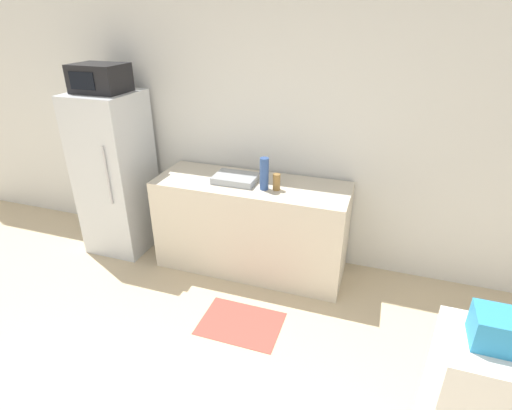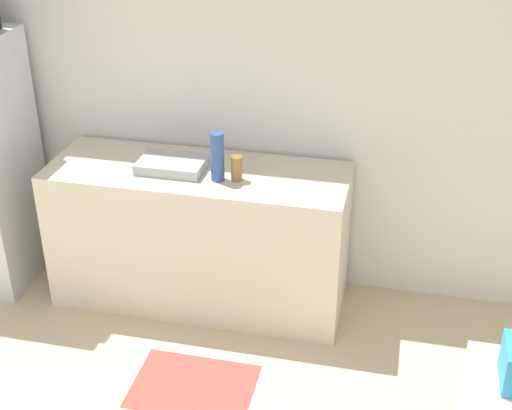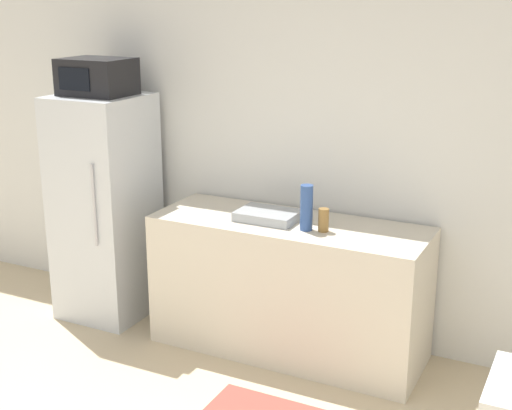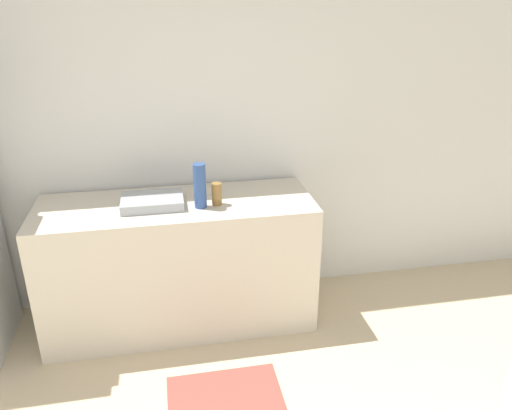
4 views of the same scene
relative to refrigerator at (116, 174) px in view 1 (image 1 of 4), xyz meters
The scene contains 9 objects.
wall_back 1.41m from the refrigerator, 18.35° to the left, with size 8.00×0.06×2.60m, color silver.
refrigerator is the anchor object (origin of this frame).
microwave 0.94m from the refrigerator, 108.30° to the right, with size 0.47×0.37×0.25m.
counter 1.49m from the refrigerator, ahead, with size 1.80×0.64×0.90m, color beige.
sink_basin 1.31m from the refrigerator, ahead, with size 0.39×0.28×0.06m, color #9EA3A8.
bottle_tall 1.62m from the refrigerator, ahead, with size 0.08×0.08×0.29m, color #2D4C8C.
bottle_short 1.72m from the refrigerator, ahead, with size 0.07×0.07×0.15m, color olive.
basket 3.54m from the refrigerator, 26.39° to the right, with size 0.25×0.18×0.16m, color #2D8EC6.
kitchen_rug 1.99m from the refrigerator, 25.48° to the right, with size 0.66×0.48×0.01m, color #99473D.
Camera 1 is at (1.31, -0.46, 2.33)m, focal length 28.00 mm.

